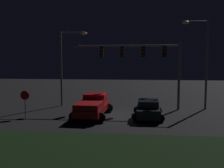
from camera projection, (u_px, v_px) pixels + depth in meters
name	position (u px, v px, depth m)	size (l,w,h in m)	color
ground_plane	(117.00, 115.00, 21.65)	(80.00, 80.00, 0.00)	black
grass_median	(102.00, 152.00, 12.77)	(22.64, 6.14, 0.10)	black
pickup_truck	(93.00, 104.00, 21.07)	(3.04, 5.49, 1.80)	maroon
car_sedan	(148.00, 109.00, 20.47)	(2.55, 4.44, 1.51)	black
traffic_signal_gantry	(144.00, 57.00, 23.84)	(10.32, 0.56, 6.50)	slate
street_lamp_left	(67.00, 59.00, 25.59)	(2.86, 0.44, 7.69)	slate
street_lamp_right	(202.00, 54.00, 23.84)	(2.50, 0.44, 8.56)	slate
stop_sign	(25.00, 99.00, 20.54)	(0.76, 0.08, 2.23)	slate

